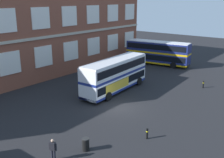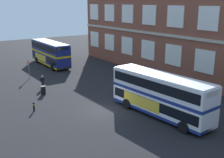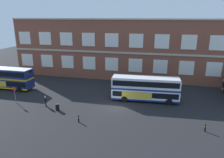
{
  "view_description": "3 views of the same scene",
  "coord_description": "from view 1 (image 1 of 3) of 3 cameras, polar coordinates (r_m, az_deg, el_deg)",
  "views": [
    {
      "loc": [
        -21.69,
        -16.27,
        11.42
      ],
      "look_at": [
        3.07,
        3.39,
        1.88
      ],
      "focal_mm": 43.61,
      "sensor_mm": 36.0,
      "label": 1
    },
    {
      "loc": [
        22.46,
        -14.59,
        10.68
      ],
      "look_at": [
        -2.34,
        2.66,
        2.36
      ],
      "focal_mm": 45.31,
      "sensor_mm": 36.0,
      "label": 2
    },
    {
      "loc": [
        6.33,
        -29.99,
        13.75
      ],
      "look_at": [
        -1.57,
        4.04,
        3.31
      ],
      "focal_mm": 34.25,
      "sensor_mm": 36.0,
      "label": 3
    }
  ],
  "objects": [
    {
      "name": "safety_bollard_west",
      "position": [
        37.47,
        18.59,
        -1.06
      ],
      "size": [
        0.19,
        0.19,
        0.95
      ],
      "color": "black",
      "rests_on": "ground"
    },
    {
      "name": "double_decker_far",
      "position": [
        48.41,
        9.57,
        5.52
      ],
      "size": [
        4.17,
        11.26,
        4.07
      ],
      "color": "navy",
      "rests_on": "ground"
    },
    {
      "name": "waiting_passenger",
      "position": [
        20.67,
        -12.29,
        -14.12
      ],
      "size": [
        0.37,
        0.63,
        1.7
      ],
      "color": "black",
      "rests_on": "ground"
    },
    {
      "name": "brick_terminal_building",
      "position": [
        40.13,
        -20.95,
        8.58
      ],
      "size": [
        51.35,
        8.19,
        13.18
      ],
      "color": "brown",
      "rests_on": "ground"
    },
    {
      "name": "station_litter_bin",
      "position": [
        21.69,
        -5.54,
        -13.46
      ],
      "size": [
        0.6,
        0.6,
        1.03
      ],
      "color": "black",
      "rests_on": "ground"
    },
    {
      "name": "ground_plane",
      "position": [
        30.57,
        -1.55,
        -5.15
      ],
      "size": [
        120.0,
        120.0,
        0.0
      ],
      "primitive_type": "plane",
      "color": "black"
    },
    {
      "name": "double_decker_middle",
      "position": [
        33.97,
        0.68,
        0.95
      ],
      "size": [
        11.14,
        3.37,
        4.07
      ],
      "color": "silver",
      "rests_on": "ground"
    },
    {
      "name": "safety_bollard_east",
      "position": [
        23.35,
        7.37,
        -11.25
      ],
      "size": [
        0.19,
        0.19,
        0.95
      ],
      "color": "black",
      "rests_on": "ground"
    }
  ]
}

